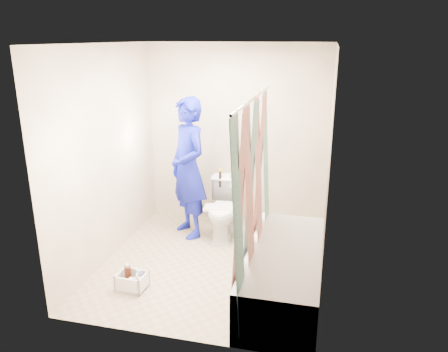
% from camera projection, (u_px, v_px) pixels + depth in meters
% --- Properties ---
extents(floor, '(2.60, 2.60, 0.00)m').
position_uv_depth(floor, '(212.00, 264.00, 4.94)').
color(floor, tan).
rests_on(floor, ground).
extents(ceiling, '(2.40, 2.60, 0.02)m').
position_uv_depth(ceiling, '(210.00, 43.00, 4.21)').
color(ceiling, silver).
rests_on(ceiling, wall_back).
extents(wall_back, '(2.40, 0.02, 2.40)m').
position_uv_depth(wall_back, '(237.00, 136.00, 5.78)').
color(wall_back, beige).
rests_on(wall_back, ground).
extents(wall_front, '(2.40, 0.02, 2.40)m').
position_uv_depth(wall_front, '(167.00, 208.00, 3.37)').
color(wall_front, beige).
rests_on(wall_front, ground).
extents(wall_left, '(0.02, 2.60, 2.40)m').
position_uv_depth(wall_left, '(107.00, 156.00, 4.84)').
color(wall_left, beige).
rests_on(wall_left, ground).
extents(wall_right, '(0.02, 2.60, 2.40)m').
position_uv_depth(wall_right, '(328.00, 171.00, 4.31)').
color(wall_right, beige).
rests_on(wall_right, ground).
extents(bathtub, '(0.70, 1.75, 0.50)m').
position_uv_depth(bathtub, '(284.00, 271.00, 4.28)').
color(bathtub, white).
rests_on(bathtub, ground).
extents(curtain_rod, '(0.02, 1.90, 0.02)m').
position_uv_depth(curtain_rod, '(254.00, 98.00, 3.84)').
color(curtain_rod, silver).
rests_on(curtain_rod, wall_back).
extents(shower_curtain, '(0.06, 1.75, 1.80)m').
position_uv_depth(shower_curtain, '(252.00, 197.00, 4.12)').
color(shower_curtain, silver).
rests_on(shower_curtain, curtain_rod).
extents(toilet, '(0.47, 0.76, 0.74)m').
position_uv_depth(toilet, '(224.00, 209.00, 5.54)').
color(toilet, white).
rests_on(toilet, ground).
extents(tank_lid, '(0.47, 0.23, 0.03)m').
position_uv_depth(tank_lid, '(222.00, 208.00, 5.41)').
color(tank_lid, white).
rests_on(tank_lid, toilet).
extents(tank_internals, '(0.18, 0.06, 0.24)m').
position_uv_depth(tank_internals, '(223.00, 178.00, 5.62)').
color(tank_internals, black).
rests_on(tank_internals, toilet).
extents(plumber, '(0.76, 0.76, 1.78)m').
position_uv_depth(plumber, '(188.00, 168.00, 5.45)').
color(plumber, navy).
rests_on(plumber, ground).
extents(cleaning_caddy, '(0.30, 0.25, 0.22)m').
position_uv_depth(cleaning_caddy, '(133.00, 282.00, 4.44)').
color(cleaning_caddy, silver).
rests_on(cleaning_caddy, ground).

